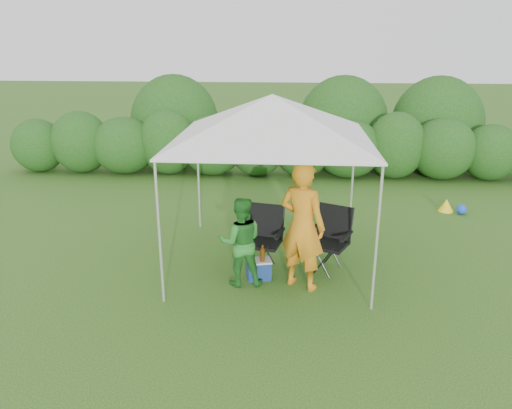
# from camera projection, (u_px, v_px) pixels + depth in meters

# --- Properties ---
(ground) EXTENTS (70.00, 70.00, 0.00)m
(ground) POSITION_uv_depth(u_px,v_px,m) (269.00, 273.00, 8.15)
(ground) COLOR #3B6720
(hedge) EXTENTS (15.20, 1.53, 1.80)m
(hedge) POSITION_uv_depth(u_px,v_px,m) (281.00, 147.00, 13.55)
(hedge) COLOR #24551A
(hedge) RESTS_ON ground
(canopy) EXTENTS (3.10, 3.10, 2.83)m
(canopy) POSITION_uv_depth(u_px,v_px,m) (272.00, 118.00, 7.83)
(canopy) COLOR silver
(canopy) RESTS_ON ground
(chair_right) EXTENTS (0.80, 0.78, 1.06)m
(chair_right) POSITION_uv_depth(u_px,v_px,m) (331.00, 235.00, 8.15)
(chair_right) COLOR black
(chair_right) RESTS_ON ground
(chair_left) EXTENTS (0.74, 0.70, 1.05)m
(chair_left) POSITION_uv_depth(u_px,v_px,m) (264.00, 233.00, 8.22)
(chair_left) COLOR black
(chair_left) RESTS_ON ground
(man) EXTENTS (0.87, 0.77, 1.99)m
(man) POSITION_uv_depth(u_px,v_px,m) (302.00, 226.00, 7.43)
(man) COLOR orange
(man) RESTS_ON ground
(woman) EXTENTS (0.76, 0.63, 1.41)m
(woman) POSITION_uv_depth(u_px,v_px,m) (241.00, 242.00, 7.60)
(woman) COLOR #297E2A
(woman) RESTS_ON ground
(cooler) EXTENTS (0.44, 0.36, 0.32)m
(cooler) POSITION_uv_depth(u_px,v_px,m) (259.00, 269.00, 7.93)
(cooler) COLOR navy
(cooler) RESTS_ON ground
(bottle) EXTENTS (0.07, 0.07, 0.27)m
(bottle) POSITION_uv_depth(u_px,v_px,m) (262.00, 253.00, 7.80)
(bottle) COLOR #592D0C
(bottle) RESTS_ON cooler
(lawn_toy) EXTENTS (0.55, 0.46, 0.28)m
(lawn_toy) POSITION_uv_depth(u_px,v_px,m) (450.00, 206.00, 10.95)
(lawn_toy) COLOR yellow
(lawn_toy) RESTS_ON ground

